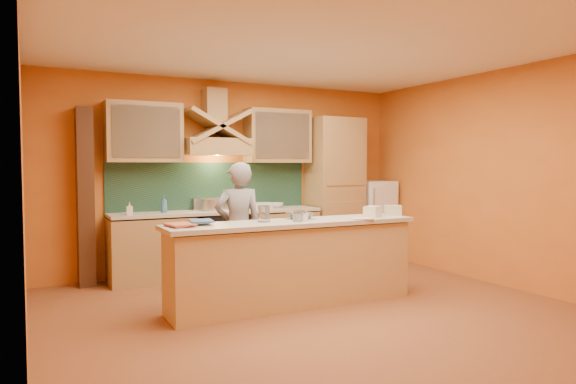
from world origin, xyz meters
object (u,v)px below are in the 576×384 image
stove (219,243)px  person (238,228)px  kitchen_scale (301,217)px  fridge (373,220)px  mixing_bowl (300,216)px

stove → person: size_ratio=0.56×
stove → kitchen_scale: size_ratio=7.93×
kitchen_scale → stove: bearing=81.4°
fridge → person: bearing=-158.4°
person → mixing_bowl: bearing=136.3°
person → mixing_bowl: person is taller
kitchen_scale → mixing_bowl: kitchen_scale is taller
fridge → mixing_bowl: size_ratio=4.30×
person → stove: bearing=-90.0°
mixing_bowl → person: bearing=128.9°
stove → fridge: fridge is taller
fridge → kitchen_scale: 3.16m
fridge → person: 3.06m
fridge → mixing_bowl: 2.94m
person → mixing_bowl: size_ratio=5.28×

